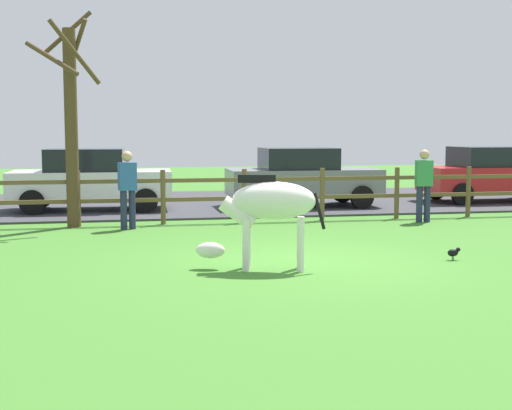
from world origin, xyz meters
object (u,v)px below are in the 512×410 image
(crow_on_grass, at_px, (454,252))
(zebra, at_px, (268,208))
(parked_car_grey, at_px, (302,177))
(bare_tree, at_px, (71,118))
(parked_car_white, at_px, (90,179))
(visitor_left_of_tree, at_px, (128,186))
(visitor_right_of_tree, at_px, (424,182))
(parked_car_red, at_px, (492,174))

(crow_on_grass, bearing_deg, zebra, -176.57)
(crow_on_grass, distance_m, parked_car_grey, 7.96)
(bare_tree, height_order, crow_on_grass, bare_tree)
(zebra, distance_m, parked_car_grey, 8.53)
(parked_car_white, xyz_separation_m, visitor_left_of_tree, (0.89, -3.45, 0.06))
(crow_on_grass, bearing_deg, parked_car_white, 126.14)
(parked_car_grey, bearing_deg, crow_on_grass, -87.04)
(crow_on_grass, bearing_deg, visitor_right_of_tree, 71.40)
(crow_on_grass, bearing_deg, parked_car_red, 57.30)
(zebra, height_order, parked_car_white, parked_car_white)
(zebra, distance_m, visitor_right_of_tree, 6.60)
(crow_on_grass, xyz_separation_m, parked_car_grey, (-0.41, 7.92, 0.72))
(crow_on_grass, relative_size, parked_car_red, 0.05)
(parked_car_grey, bearing_deg, visitor_left_of_tree, -144.84)
(bare_tree, xyz_separation_m, parked_car_red, (11.44, 2.96, -1.48))
(zebra, relative_size, visitor_left_of_tree, 1.16)
(visitor_left_of_tree, bearing_deg, bare_tree, 153.11)
(bare_tree, height_order, parked_car_white, bare_tree)
(zebra, distance_m, crow_on_grass, 3.18)
(zebra, xyz_separation_m, parked_car_white, (-2.85, 8.29, -0.08))
(parked_car_grey, distance_m, visitor_left_of_tree, 5.66)
(parked_car_red, bearing_deg, bare_tree, -165.51)
(parked_car_grey, relative_size, parked_car_red, 1.00)
(parked_car_red, xyz_separation_m, visitor_right_of_tree, (-3.73, -3.65, 0.06))
(crow_on_grass, height_order, parked_car_white, parked_car_white)
(visitor_left_of_tree, bearing_deg, parked_car_grey, 35.16)
(bare_tree, distance_m, parked_car_white, 3.23)
(zebra, relative_size, crow_on_grass, 8.83)
(zebra, xyz_separation_m, parked_car_red, (8.33, 8.38, -0.08))
(zebra, bearing_deg, parked_car_white, 108.98)
(parked_car_grey, relative_size, visitor_right_of_tree, 2.45)
(parked_car_grey, distance_m, parked_car_red, 5.68)
(visitor_right_of_tree, bearing_deg, crow_on_grass, -108.60)
(zebra, bearing_deg, visitor_left_of_tree, 112.08)
(parked_car_red, bearing_deg, visitor_right_of_tree, -135.67)
(zebra, distance_m, parked_car_red, 11.82)
(parked_car_red, distance_m, visitor_left_of_tree, 10.89)
(visitor_right_of_tree, bearing_deg, parked_car_red, 44.33)
(parked_car_white, bearing_deg, visitor_left_of_tree, -75.57)
(parked_car_grey, xyz_separation_m, visitor_right_of_tree, (1.94, -3.36, 0.06))
(bare_tree, bearing_deg, parked_car_grey, 24.88)
(bare_tree, xyz_separation_m, parked_car_white, (0.26, 2.86, -1.48))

